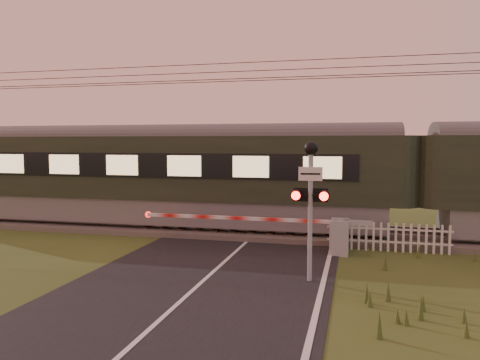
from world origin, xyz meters
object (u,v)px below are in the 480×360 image
(train, at_px, (416,178))
(picket_fence, at_px, (388,237))
(boom_gate, at_px, (326,234))
(crossing_signal, at_px, (311,186))

(train, xyz_separation_m, picket_fence, (-0.94, -1.89, -1.65))
(boom_gate, xyz_separation_m, picket_fence, (1.80, 0.64, -0.14))
(boom_gate, height_order, picket_fence, boom_gate)
(boom_gate, xyz_separation_m, crossing_signal, (-0.20, -2.97, 1.69))
(train, xyz_separation_m, boom_gate, (-2.74, -2.54, -1.52))
(boom_gate, distance_m, crossing_signal, 3.42)
(picket_fence, bearing_deg, boom_gate, -160.27)
(crossing_signal, xyz_separation_m, picket_fence, (2.00, 3.61, -1.83))
(train, bearing_deg, boom_gate, -137.20)
(boom_gate, bearing_deg, crossing_signal, -93.89)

